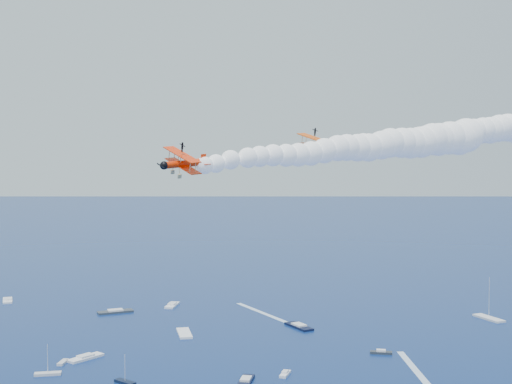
{
  "coord_description": "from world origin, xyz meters",
  "views": [
    {
      "loc": [
        5.39,
        -87.4,
        58.68
      ],
      "look_at": [
        10.75,
        21.1,
        52.99
      ],
      "focal_mm": 48.3,
      "sensor_mm": 36.0,
      "label": 1
    }
  ],
  "objects": [
    {
      "name": "biplane_lead",
      "position": [
        21.53,
        29.85,
        60.4
      ],
      "size": [
        10.66,
        11.65,
        7.18
      ],
      "primitive_type": null,
      "rotation": [
        -0.23,
        0.07,
        3.65
      ],
      "color": "#FF5005"
    },
    {
      "name": "biplane_trail",
      "position": [
        -0.04,
        12.35,
        57.57
      ],
      "size": [
        11.2,
        12.09,
        7.7
      ],
      "primitive_type": null,
      "rotation": [
        -0.28,
        0.07,
        3.7
      ],
      "color": "#FD2F05"
    },
    {
      "name": "smoke_trail_lead",
      "position": [
        50.34,
        45.74,
        62.93
      ],
      "size": [
        68.96,
        59.74,
        11.8
      ],
      "primitive_type": null,
      "rotation": [
        0.0,
        0.0,
        3.65
      ],
      "color": "white"
    },
    {
      "name": "spectator_boats",
      "position": [
        -5.56,
        114.48,
        0.35
      ],
      "size": [
        221.1,
        164.42,
        0.7
      ],
      "color": "black",
      "rests_on": "ground"
    },
    {
      "name": "smoke_trail_trail",
      "position": [
        27.92,
        29.68,
        60.1
      ],
      "size": [
        69.08,
        62.84,
        11.8
      ],
      "primitive_type": null,
      "rotation": [
        0.0,
        0.0,
        3.7
      ],
      "color": "white"
    },
    {
      "name": "boat_wakes",
      "position": [
        39.23,
        130.81,
        0.03
      ],
      "size": [
        48.74,
        108.74,
        0.04
      ],
      "color": "white",
      "rests_on": "ground"
    }
  ]
}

